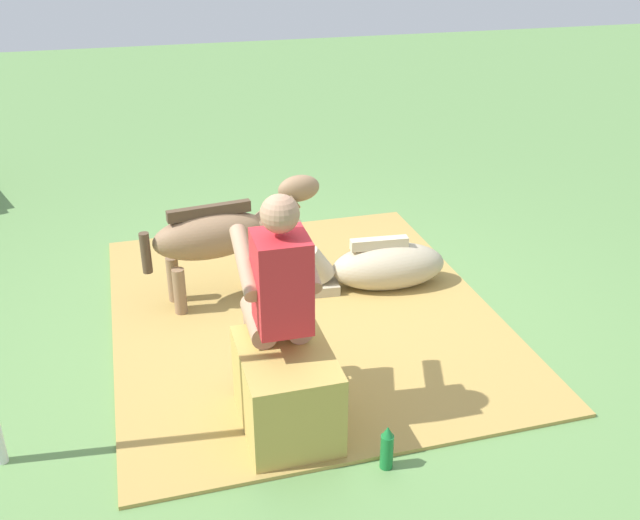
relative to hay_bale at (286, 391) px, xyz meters
The scene contains 7 objects.
ground_plane 1.26m from the hay_bale, 20.85° to the right, with size 24.00×24.00×0.00m, color #608C4C.
hay_patch 1.30m from the hay_bale, 18.35° to the right, with size 3.19×2.67×0.02m, color #AD8C47.
hay_bale is the anchor object (origin of this frame).
person_seated 0.55m from the hay_bale, ahead, with size 0.66×0.42×1.39m.
pony_standing 1.61m from the hay_bale, ahead, with size 0.43×1.34×0.90m.
pony_lying 1.78m from the hay_bale, 35.69° to the right, with size 0.47×1.35×0.42m.
soda_bottle 0.63m from the hay_bale, 136.00° to the right, with size 0.07×0.07×0.26m.
Camera 1 is at (-4.31, 1.13, 2.64)m, focal length 40.29 mm.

